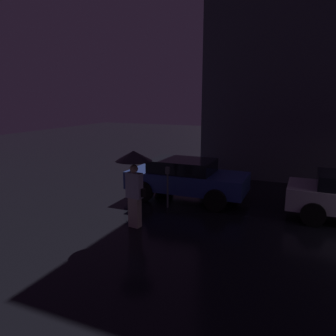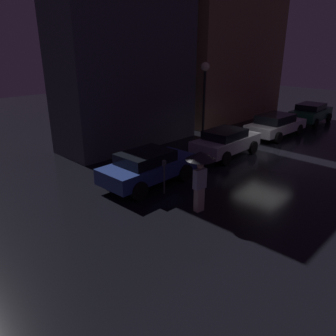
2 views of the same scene
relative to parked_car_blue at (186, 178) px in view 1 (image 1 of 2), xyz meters
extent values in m
cube|color=#3D3D47|center=(3.28, 5.13, 4.13)|extent=(7.90, 3.00, 9.75)
cube|color=navy|center=(0.04, 0.00, -0.09)|extent=(4.08, 1.76, 0.61)
cube|color=black|center=(-0.13, 0.00, 0.42)|extent=(2.13, 1.53, 0.42)
cylinder|color=black|center=(1.29, 0.85, -0.40)|extent=(0.70, 0.22, 0.70)
cylinder|color=black|center=(1.29, -0.85, -0.40)|extent=(0.70, 0.22, 0.70)
cylinder|color=black|center=(-1.22, 0.85, -0.40)|extent=(0.70, 0.22, 0.70)
cylinder|color=black|center=(-1.22, -0.85, -0.40)|extent=(0.70, 0.22, 0.70)
cylinder|color=black|center=(4.06, 0.76, -0.42)|extent=(0.66, 0.22, 0.66)
cylinder|color=black|center=(4.06, -0.91, -0.42)|extent=(0.66, 0.22, 0.66)
cube|color=beige|center=(-0.37, -2.93, -0.34)|extent=(0.33, 0.25, 0.82)
cube|color=#B2B7C6|center=(-0.37, -2.93, 0.42)|extent=(0.47, 0.27, 0.69)
sphere|color=tan|center=(-0.37, -2.93, 0.87)|extent=(0.22, 0.22, 0.22)
cylinder|color=black|center=(-0.37, -2.93, 0.68)|extent=(0.02, 0.02, 0.80)
cone|color=black|center=(-0.37, -2.93, 1.22)|extent=(0.98, 0.98, 0.27)
cube|color=black|center=(-0.13, -2.93, 0.25)|extent=(0.17, 0.12, 0.22)
cylinder|color=#4C5154|center=(-0.20, -1.11, -0.20)|extent=(0.06, 0.06, 1.11)
cube|color=#4C5154|center=(-0.20, -1.11, 0.47)|extent=(0.12, 0.10, 0.22)
camera|label=1|loc=(3.84, -10.27, 2.72)|focal=35.00mm
camera|label=2|loc=(-8.21, -9.09, 4.49)|focal=35.00mm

